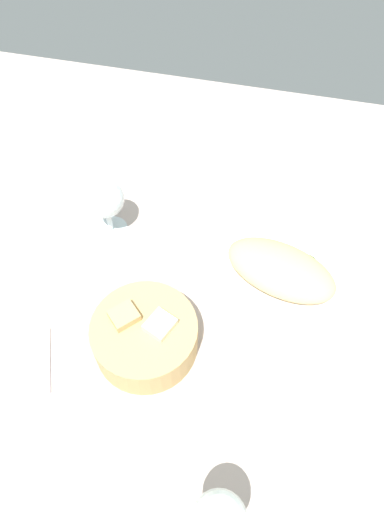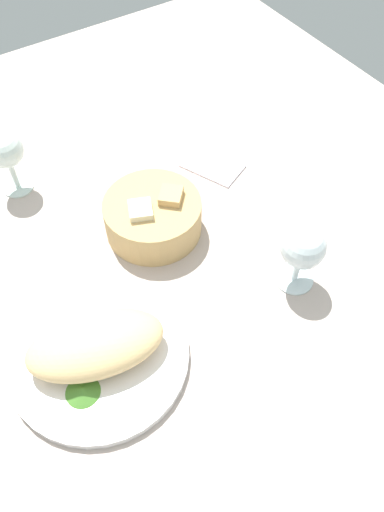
{
  "view_description": "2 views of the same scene",
  "coord_description": "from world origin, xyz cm",
  "px_view_note": "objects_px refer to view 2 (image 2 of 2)",
  "views": [
    {
      "loc": [
        -8.83,
        32.15,
        68.33
      ],
      "look_at": [
        1.72,
        -11.85,
        5.25
      ],
      "focal_mm": 32.04,
      "sensor_mm": 36.0,
      "label": 1
    },
    {
      "loc": [
        -19.62,
        -47.63,
        67.42
      ],
      "look_at": [
        6.23,
        -7.69,
        4.04
      ],
      "focal_mm": 35.47,
      "sensor_mm": 36.0,
      "label": 2
    }
  ],
  "objects_px": {
    "folded_napkin": "(212,165)",
    "bread_basket": "(153,216)",
    "wine_glass_near": "(303,249)",
    "plate": "(99,355)",
    "wine_glass_far": "(5,153)"
  },
  "relations": [
    {
      "from": "folded_napkin",
      "to": "bread_basket",
      "type": "bearing_deg",
      "value": 88.89
    },
    {
      "from": "bread_basket",
      "to": "wine_glass_near",
      "type": "relative_size",
      "value": 1.36
    },
    {
      "from": "wine_glass_near",
      "to": "folded_napkin",
      "type": "distance_m",
      "value": 0.3
    },
    {
      "from": "bread_basket",
      "to": "wine_glass_near",
      "type": "xyz_separation_m",
      "value": [
        0.14,
        -0.21,
        0.05
      ]
    },
    {
      "from": "bread_basket",
      "to": "plate",
      "type": "bearing_deg",
      "value": -138.56
    },
    {
      "from": "bread_basket",
      "to": "folded_napkin",
      "type": "distance_m",
      "value": 0.19
    },
    {
      "from": "wine_glass_near",
      "to": "folded_napkin",
      "type": "relative_size",
      "value": 1.1
    },
    {
      "from": "bread_basket",
      "to": "folded_napkin",
      "type": "xyz_separation_m",
      "value": [
        0.17,
        0.07,
        -0.03
      ]
    },
    {
      "from": "plate",
      "to": "bread_basket",
      "type": "bearing_deg",
      "value": 41.44
    },
    {
      "from": "wine_glass_near",
      "to": "folded_napkin",
      "type": "bearing_deg",
      "value": 82.53
    },
    {
      "from": "plate",
      "to": "wine_glass_near",
      "type": "bearing_deg",
      "value": -8.18
    },
    {
      "from": "folded_napkin",
      "to": "wine_glass_far",
      "type": "bearing_deg",
      "value": 41.5
    },
    {
      "from": "wine_glass_far",
      "to": "folded_napkin",
      "type": "relative_size",
      "value": 1.13
    },
    {
      "from": "plate",
      "to": "folded_napkin",
      "type": "distance_m",
      "value": 0.44
    },
    {
      "from": "plate",
      "to": "wine_glass_near",
      "type": "xyz_separation_m",
      "value": [
        0.33,
        -0.05,
        0.07
      ]
    }
  ]
}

